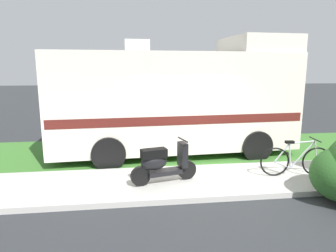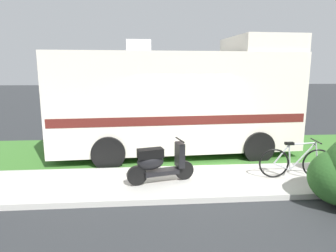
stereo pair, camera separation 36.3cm
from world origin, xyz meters
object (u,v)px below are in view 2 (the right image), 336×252
Objects in this scene: motorhome_rv at (178,99)px; scooter at (159,163)px; bicycle at (296,162)px; pickup_truck_near at (223,105)px.

motorhome_rv is 3.02m from scooter.
bicycle is 0.31× the size of pickup_truck_near.
pickup_truck_near reaches higher than scooter.
motorhome_rv reaches higher than bicycle.
scooter is at bearing -115.21° from pickup_truck_near.
pickup_truck_near is at bearing 88.37° from bicycle.
scooter is at bearing -179.46° from bicycle.
scooter is 8.02m from pickup_truck_near.
motorhome_rv is at bearing 132.76° from bicycle.
scooter is 0.28× the size of pickup_truck_near.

